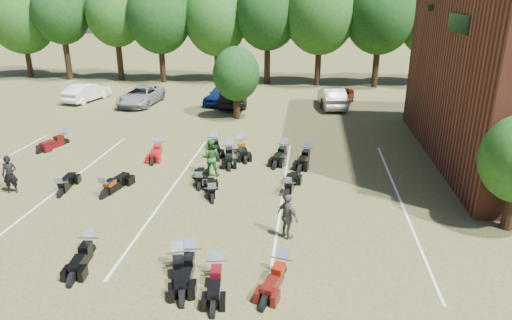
# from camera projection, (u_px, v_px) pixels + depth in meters

# --- Properties ---
(ground) EXTENTS (160.00, 160.00, 0.00)m
(ground) POSITION_uv_depth(u_px,v_px,m) (225.00, 225.00, 17.29)
(ground) COLOR brown
(ground) RESTS_ON ground
(car_0) EXTENTS (2.88, 4.09, 1.29)m
(car_0) POSITION_uv_depth(u_px,v_px,m) (80.00, 92.00, 37.34)
(car_0) COLOR maroon
(car_0) RESTS_ON ground
(car_1) EXTENTS (2.52, 4.67, 1.46)m
(car_1) POSITION_uv_depth(u_px,v_px,m) (87.00, 92.00, 36.74)
(car_1) COLOR silver
(car_1) RESTS_ON ground
(car_2) EXTENTS (2.62, 5.24, 1.43)m
(car_2) POSITION_uv_depth(u_px,v_px,m) (141.00, 96.00, 35.51)
(car_2) COLOR gray
(car_2) RESTS_ON ground
(car_3) EXTENTS (2.92, 5.71, 1.59)m
(car_3) POSITION_uv_depth(u_px,v_px,m) (233.00, 95.00, 35.48)
(car_3) COLOR black
(car_3) RESTS_ON ground
(car_4) EXTENTS (2.74, 4.54, 1.45)m
(car_4) POSITION_uv_depth(u_px,v_px,m) (222.00, 94.00, 35.93)
(car_4) COLOR navy
(car_4) RESTS_ON ground
(car_5) EXTENTS (2.21, 4.86, 1.55)m
(car_5) POSITION_uv_depth(u_px,v_px,m) (332.00, 97.00, 34.67)
(car_5) COLOR #A1A29D
(car_5) RESTS_ON ground
(car_6) EXTENTS (2.97, 4.91, 1.28)m
(car_6) POSITION_uv_depth(u_px,v_px,m) (338.00, 97.00, 35.42)
(car_6) COLOR #5C1805
(car_6) RESTS_ON ground
(car_7) EXTENTS (3.78, 5.60, 1.51)m
(car_7) POSITION_uv_depth(u_px,v_px,m) (447.00, 102.00, 33.27)
(car_7) COLOR #35363A
(car_7) RESTS_ON ground
(person_black) EXTENTS (0.72, 0.59, 1.71)m
(person_black) POSITION_uv_depth(u_px,v_px,m) (10.00, 174.00, 19.81)
(person_black) COLOR black
(person_black) RESTS_ON ground
(person_green) EXTENTS (0.94, 0.77, 1.82)m
(person_green) POSITION_uv_depth(u_px,v_px,m) (211.00, 157.00, 21.69)
(person_green) COLOR #256124
(person_green) RESTS_ON ground
(person_grey) EXTENTS (0.99, 0.98, 1.68)m
(person_grey) POSITION_uv_depth(u_px,v_px,m) (288.00, 217.00, 16.13)
(person_grey) COLOR #4E4B43
(person_grey) RESTS_ON ground
(motorcycle_2) EXTENTS (0.97, 2.34, 1.27)m
(motorcycle_2) POSITION_uv_depth(u_px,v_px,m) (91.00, 254.00, 15.39)
(motorcycle_2) COLOR black
(motorcycle_2) RESTS_ON ground
(motorcycle_3) EXTENTS (1.46, 2.46, 1.31)m
(motorcycle_3) POSITION_uv_depth(u_px,v_px,m) (178.00, 269.00, 14.54)
(motorcycle_3) COLOR black
(motorcycle_3) RESTS_ON ground
(motorcycle_4) EXTENTS (1.03, 2.44, 1.32)m
(motorcycle_4) POSITION_uv_depth(u_px,v_px,m) (191.00, 266.00, 14.70)
(motorcycle_4) COLOR black
(motorcycle_4) RESTS_ON ground
(motorcycle_5) EXTENTS (0.99, 2.31, 1.25)m
(motorcycle_5) POSITION_uv_depth(u_px,v_px,m) (217.00, 278.00, 14.10)
(motorcycle_5) COLOR black
(motorcycle_5) RESTS_ON ground
(motorcycle_6) EXTENTS (1.23, 2.33, 1.24)m
(motorcycle_6) POSITION_uv_depth(u_px,v_px,m) (282.00, 275.00, 14.22)
(motorcycle_6) COLOR #480E0A
(motorcycle_6) RESTS_ON ground
(motorcycle_8) EXTENTS (1.26, 2.54, 1.36)m
(motorcycle_8) POSITION_uv_depth(u_px,v_px,m) (106.00, 197.00, 19.68)
(motorcycle_8) COLOR black
(motorcycle_8) RESTS_ON ground
(motorcycle_9) EXTENTS (1.03, 2.34, 1.26)m
(motorcycle_9) POSITION_uv_depth(u_px,v_px,m) (61.00, 195.00, 19.80)
(motorcycle_9) COLOR black
(motorcycle_9) RESTS_ON ground
(motorcycle_10) EXTENTS (1.03, 2.24, 1.20)m
(motorcycle_10) POSITION_uv_depth(u_px,v_px,m) (199.00, 189.00, 20.50)
(motorcycle_10) COLOR black
(motorcycle_10) RESTS_ON ground
(motorcycle_11) EXTENTS (1.23, 2.30, 1.22)m
(motorcycle_11) POSITION_uv_depth(u_px,v_px,m) (212.00, 201.00, 19.28)
(motorcycle_11) COLOR black
(motorcycle_11) RESTS_ON ground
(motorcycle_13) EXTENTS (1.11, 2.47, 1.33)m
(motorcycle_13) POSITION_uv_depth(u_px,v_px,m) (287.00, 196.00, 19.74)
(motorcycle_13) COLOR black
(motorcycle_13) RESTS_ON ground
(motorcycle_14) EXTENTS (1.42, 2.46, 1.31)m
(motorcycle_14) POSITION_uv_depth(u_px,v_px,m) (65.00, 144.00, 26.52)
(motorcycle_14) COLOR #42090B
(motorcycle_14) RESTS_ON ground
(motorcycle_15) EXTENTS (1.00, 2.43, 1.32)m
(motorcycle_15) POSITION_uv_depth(u_px,v_px,m) (160.00, 153.00, 25.02)
(motorcycle_15) COLOR #970B0E
(motorcycle_15) RESTS_ON ground
(motorcycle_16) EXTENTS (1.51, 2.64, 1.40)m
(motorcycle_16) POSITION_uv_depth(u_px,v_px,m) (214.00, 149.00, 25.70)
(motorcycle_16) COLOR black
(motorcycle_16) RESTS_ON ground
(motorcycle_17) EXTENTS (1.46, 2.60, 1.38)m
(motorcycle_17) POSITION_uv_depth(u_px,v_px,m) (240.00, 151.00, 25.29)
(motorcycle_17) COLOR black
(motorcycle_17) RESTS_ON ground
(motorcycle_18) EXTENTS (1.23, 2.61, 1.40)m
(motorcycle_18) POSITION_uv_depth(u_px,v_px,m) (229.00, 157.00, 24.39)
(motorcycle_18) COLOR black
(motorcycle_18) RESTS_ON ground
(motorcycle_19) EXTENTS (1.26, 2.58, 1.38)m
(motorcycle_19) POSITION_uv_depth(u_px,v_px,m) (307.00, 160.00, 24.02)
(motorcycle_19) COLOR black
(motorcycle_19) RESTS_ON ground
(motorcycle_20) EXTENTS (1.24, 2.58, 1.38)m
(motorcycle_20) POSITION_uv_depth(u_px,v_px,m) (284.00, 156.00, 24.50)
(motorcycle_20) COLOR black
(motorcycle_20) RESTS_ON ground
(tree_line) EXTENTS (56.00, 6.00, 9.79)m
(tree_line) POSITION_uv_depth(u_px,v_px,m) (269.00, 15.00, 42.23)
(tree_line) COLOR black
(tree_line) RESTS_ON ground
(young_tree_midfield) EXTENTS (3.20, 3.20, 4.70)m
(young_tree_midfield) POSITION_uv_depth(u_px,v_px,m) (236.00, 74.00, 30.88)
(young_tree_midfield) COLOR black
(young_tree_midfield) RESTS_ON ground
(parking_lines) EXTENTS (20.10, 14.00, 0.01)m
(parking_lines) POSITION_uv_depth(u_px,v_px,m) (171.00, 189.00, 20.41)
(parking_lines) COLOR silver
(parking_lines) RESTS_ON ground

